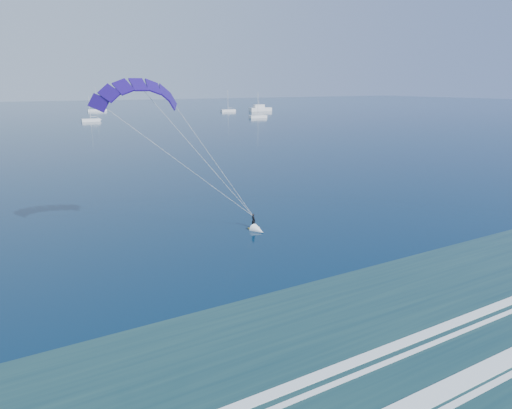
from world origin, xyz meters
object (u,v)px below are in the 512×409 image
Objects in this scene: motor_yacht at (260,109)px; sailboat_5 at (228,110)px; sailboat_3 at (91,120)px; sailboat_6 at (258,116)px; kitesurfer_rig at (201,157)px; sailboat_4 at (97,110)px.

sailboat_5 is (-17.85, 4.28, -0.76)m from motor_yacht.
motor_yacht is at bearing 16.98° from sailboat_3.
motor_yacht is at bearing 58.35° from sailboat_6.
kitesurfer_rig is 1.35× the size of motor_yacht.
sailboat_3 is (19.72, 156.44, -7.57)m from kitesurfer_rig.
sailboat_4 reaches higher than sailboat_3.
sailboat_5 is at bearing 23.19° from sailboat_3.
sailboat_4 is 73.37m from sailboat_5.
sailboat_4 reaches higher than motor_yacht.
kitesurfer_rig is at bearing -99.18° from sailboat_4.
motor_yacht is (116.55, 186.00, -6.81)m from kitesurfer_rig.
motor_yacht is at bearing -13.47° from sailboat_5.
kitesurfer_rig is at bearing -122.07° from motor_yacht.
sailboat_4 reaches higher than sailboat_5.
sailboat_6 is at bearing -60.39° from sailboat_4.
motor_yacht is 53.66m from sailboat_6.
sailboat_3 is 70.55m from sailboat_6.
sailboat_6 is (68.68, -16.11, 0.01)m from sailboat_3.
motor_yacht is at bearing 57.93° from kitesurfer_rig.
sailboat_5 is at bearing 78.35° from sailboat_6.
motor_yacht is 101.25m from sailboat_3.
kitesurfer_rig is 214.49m from sailboat_5.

